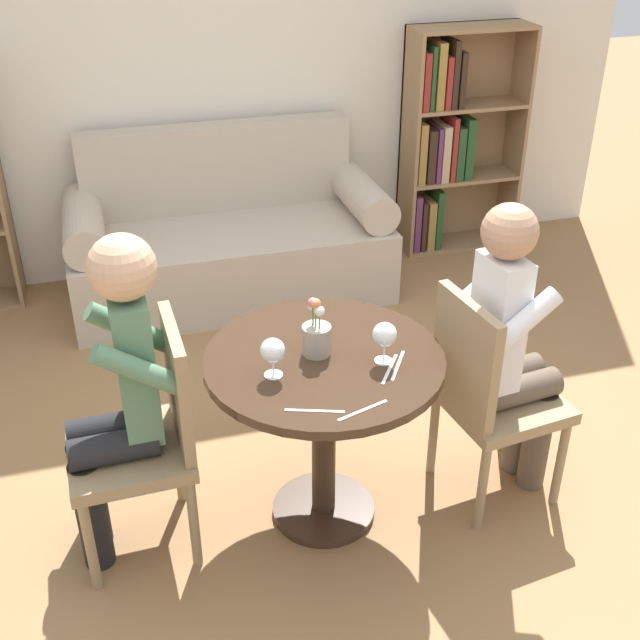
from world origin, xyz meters
TOP-DOWN VIEW (x-y plane):
  - ground_plane at (0.00, 0.00)m, footprint 16.00×16.00m
  - back_wall at (0.00, 2.38)m, footprint 5.20×0.05m
  - round_table at (0.00, 0.00)m, footprint 0.85×0.85m
  - couch at (0.00, 1.95)m, footprint 1.79×0.80m
  - bookshelf_right at (1.46, 2.21)m, footprint 0.74×0.28m
  - chair_left at (-0.63, 0.05)m, footprint 0.43×0.43m
  - chair_right at (0.63, -0.06)m, footprint 0.47×0.47m
  - person_left at (-0.71, 0.04)m, footprint 0.42×0.35m
  - person_right at (0.71, -0.04)m, footprint 0.44×0.37m
  - wine_glass_left at (-0.20, -0.06)m, footprint 0.08×0.08m
  - wine_glass_right at (0.19, -0.09)m, footprint 0.09×0.09m
  - flower_vase at (-0.02, 0.03)m, footprint 0.10×0.10m
  - knife_left_setting at (0.19, -0.14)m, footprint 0.12×0.16m
  - fork_left_setting at (0.03, -0.34)m, footprint 0.18×0.07m
  - knife_right_setting at (0.23, -0.13)m, footprint 0.11×0.17m
  - fork_right_setting at (-0.12, -0.30)m, footprint 0.18×0.07m

SIDE VIEW (x-z plane):
  - ground_plane at x=0.00m, z-range 0.00..0.00m
  - couch at x=0.00m, z-range -0.15..0.77m
  - chair_left at x=-0.63m, z-range 0.04..0.94m
  - chair_right at x=0.63m, z-range 0.04..0.94m
  - round_table at x=0.00m, z-range 0.20..0.92m
  - person_right at x=0.71m, z-range 0.04..1.28m
  - person_left at x=-0.71m, z-range 0.06..1.30m
  - bookshelf_right at x=1.46m, z-range 0.00..1.39m
  - knife_left_setting at x=0.19m, z-range 0.73..0.73m
  - fork_left_setting at x=0.03m, z-range 0.73..0.73m
  - knife_right_setting at x=0.23m, z-range 0.73..0.73m
  - fork_right_setting at x=-0.12m, z-range 0.73..0.73m
  - flower_vase at x=-0.02m, z-range 0.69..0.91m
  - wine_glass_left at x=-0.20m, z-range 0.75..0.89m
  - wine_glass_right at x=0.19m, z-range 0.75..0.90m
  - back_wall at x=0.00m, z-range 0.00..2.70m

